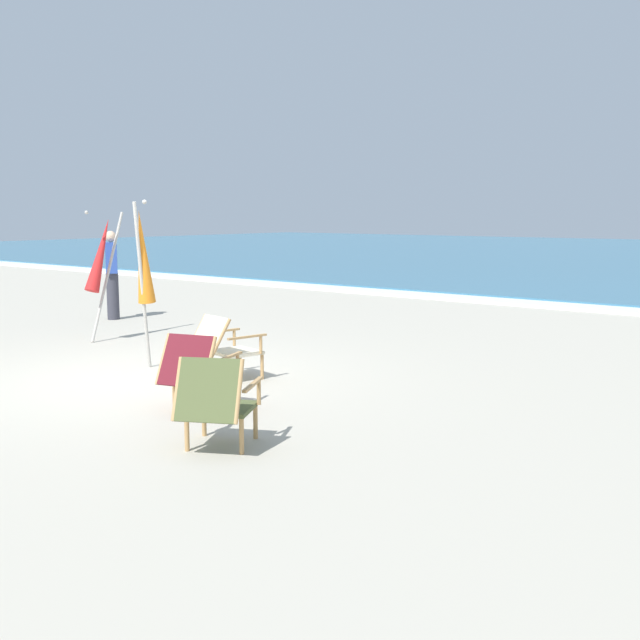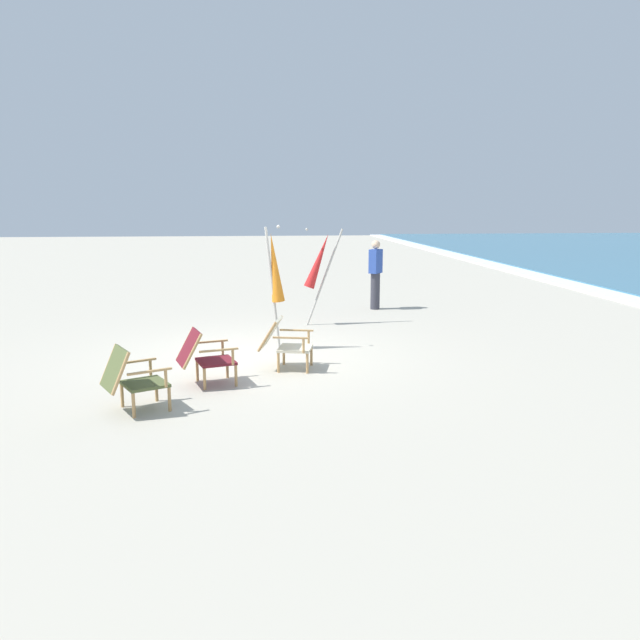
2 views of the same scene
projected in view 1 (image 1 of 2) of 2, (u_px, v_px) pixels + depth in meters
ground_plane at (143, 377)px, 8.96m from camera, size 80.00×80.00×0.00m
surf_band at (494, 300)px, 16.64m from camera, size 80.00×1.10×0.06m
beach_chair_back_right at (223, 345)px, 8.73m from camera, size 0.73×0.88×0.77m
beach_chair_far_center at (216, 400)px, 6.14m from camera, size 0.84×0.90×0.80m
beach_chair_front_left at (197, 369)px, 7.38m from camera, size 0.77×0.89×0.78m
umbrella_furled_red at (101, 256)px, 11.40m from camera, size 0.32×0.85×2.00m
umbrella_furled_orange at (143, 259)px, 9.30m from camera, size 0.31×0.39×2.12m
person_near_chairs at (112, 274)px, 13.73m from camera, size 0.39×0.37×1.63m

